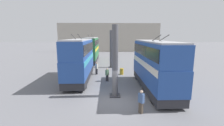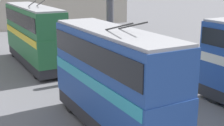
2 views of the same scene
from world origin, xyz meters
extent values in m
cylinder|color=#4C4C51|center=(14.18, 0.00, 3.30)|extent=(0.55, 0.55, 6.60)
cube|color=#333338|center=(14.18, 0.00, 0.04)|extent=(1.00, 1.00, 0.08)
cylinder|color=black|center=(6.38, -3.13, 0.45)|extent=(0.90, 0.30, 0.90)
cube|color=black|center=(7.72, -4.18, 2.27)|extent=(0.12, 2.30, 1.35)
cylinder|color=black|center=(9.45, 3.13, 0.52)|extent=(1.04, 0.30, 1.04)
cylinder|color=black|center=(9.45, 5.23, 0.52)|extent=(1.04, 0.30, 1.04)
cube|color=#28282D|center=(6.24, 4.18, 0.68)|extent=(9.02, 2.45, 0.78)
cube|color=#234793|center=(6.24, 4.18, 2.08)|extent=(9.20, 2.50, 2.02)
cube|color=teal|center=(6.24, 4.18, 2.82)|extent=(8.93, 2.54, 0.55)
cube|color=#234793|center=(6.24, 4.18, 4.08)|extent=(9.11, 2.43, 1.98)
cube|color=black|center=(6.24, 4.18, 4.18)|extent=(8.84, 2.51, 1.09)
cube|color=#9E9EA3|center=(6.24, 4.18, 5.14)|extent=(9.02, 2.25, 0.14)
cube|color=black|center=(10.79, 4.18, 2.28)|extent=(0.12, 2.30, 1.29)
cylinder|color=#282828|center=(5.09, 3.83, 5.50)|extent=(2.35, 0.07, 0.65)
cylinder|color=#282828|center=(5.09, 4.53, 5.50)|extent=(2.35, 0.07, 0.65)
cylinder|color=black|center=(24.62, 3.13, 0.46)|extent=(0.93, 0.30, 0.93)
cylinder|color=black|center=(24.62, 5.23, 0.46)|extent=(0.93, 0.30, 0.93)
cylinder|color=black|center=(16.64, 3.13, 0.46)|extent=(0.93, 0.30, 0.93)
cylinder|color=black|center=(16.64, 5.23, 0.46)|extent=(0.93, 0.30, 0.93)
cube|color=#28282D|center=(20.53, 4.18, 0.63)|extent=(10.75, 2.45, 0.76)
cube|color=#286B3D|center=(20.53, 4.18, 2.08)|extent=(10.97, 2.50, 2.13)
cube|color=yellow|center=(20.53, 4.18, 2.87)|extent=(10.64, 2.54, 0.55)
cube|color=#286B3D|center=(20.53, 4.18, 4.14)|extent=(10.86, 2.43, 1.99)
cube|color=black|center=(20.53, 4.18, 4.24)|extent=(10.53, 2.51, 1.09)
cube|color=#9E9EA3|center=(20.53, 4.18, 5.20)|extent=(10.75, 2.25, 0.14)
cube|color=black|center=(25.96, 4.18, 2.29)|extent=(0.12, 2.30, 1.36)
cylinder|color=#282828|center=(19.16, 3.83, 5.56)|extent=(2.35, 0.07, 0.65)
cylinder|color=#282828|center=(19.16, 4.53, 5.56)|extent=(2.35, 0.07, 0.65)
cube|color=#2D2D33|center=(9.31, 2.30, 0.42)|extent=(0.35, 0.35, 0.84)
cube|color=beige|center=(9.31, 2.30, 1.20)|extent=(0.46, 0.47, 0.73)
sphere|color=#A37A5B|center=(9.31, 2.30, 1.69)|extent=(0.24, 0.24, 0.24)
cube|color=#2D2D33|center=(5.84, 0.74, 0.39)|extent=(0.36, 0.35, 0.78)
cube|color=#4C7051|center=(5.84, 0.74, 1.12)|extent=(0.47, 0.46, 0.68)
sphere|color=tan|center=(5.84, 0.74, 1.56)|extent=(0.22, 0.22, 0.22)
cylinder|color=#B28E23|center=(9.12, -1.39, 0.45)|extent=(0.55, 0.55, 0.91)
cylinder|color=#B28E23|center=(9.12, -1.39, 0.45)|extent=(0.58, 0.58, 0.04)
camera|label=1|loc=(-12.29, 0.70, 5.62)|focal=24.00mm
camera|label=2|loc=(-6.51, 11.22, 7.51)|focal=50.00mm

